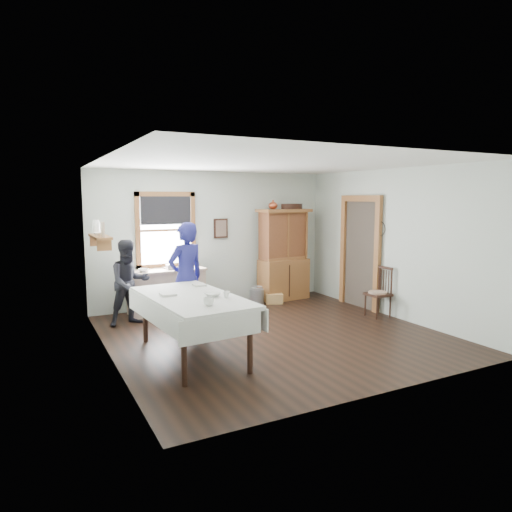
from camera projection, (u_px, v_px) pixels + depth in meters
name	position (u px, v px, depth m)	size (l,w,h in m)	color
room	(273.00, 251.00, 7.13)	(5.01, 5.01, 2.70)	black
window	(166.00, 226.00, 8.82)	(1.18, 0.07, 1.48)	white
doorway	(360.00, 249.00, 9.02)	(0.09, 1.14, 2.22)	#41372E
wall_shelf	(100.00, 235.00, 7.38)	(0.24, 1.00, 0.44)	#965E2E
framed_picture	(221.00, 228.00, 9.34)	(0.30, 0.04, 0.40)	black
rug_beater	(380.00, 222.00, 8.46)	(0.27, 0.27, 0.01)	black
work_counter	(167.00, 291.00, 8.66)	(1.45, 0.55, 0.83)	tan
china_hutch	(284.00, 255.00, 9.75)	(1.14, 0.54, 1.93)	#965E2E
dining_table	(192.00, 326.00, 6.25)	(1.12, 2.12, 0.85)	silver
spindle_chair	(378.00, 292.00, 8.34)	(0.42, 0.42, 0.92)	black
pail	(257.00, 297.00, 9.32)	(0.30, 0.30, 0.32)	gray
wicker_basket	(274.00, 298.00, 9.44)	(0.34, 0.24, 0.20)	tan
woman_blue	(186.00, 281.00, 7.39)	(0.60, 0.40, 1.65)	navy
figure_dark	(130.00, 286.00, 7.79)	(0.66, 0.52, 1.36)	black
table_cup_a	(209.00, 301.00, 5.63)	(0.13, 0.13, 0.11)	white
table_cup_b	(226.00, 295.00, 6.07)	(0.09, 0.09, 0.09)	white
table_bowl	(213.00, 294.00, 6.16)	(0.23, 0.23, 0.06)	white
counter_book	(164.00, 268.00, 8.65)	(0.16, 0.21, 0.02)	brown
counter_bowl	(144.00, 270.00, 8.29)	(0.19, 0.19, 0.06)	white
shelf_bowl	(99.00, 233.00, 7.39)	(0.22, 0.22, 0.05)	white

